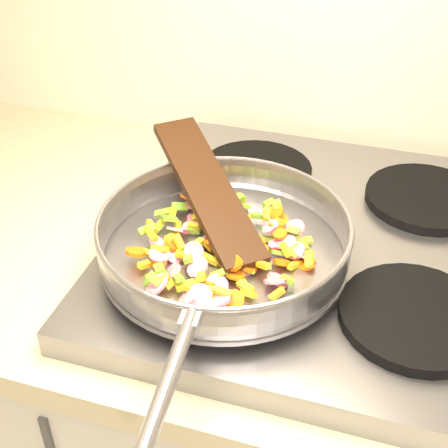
% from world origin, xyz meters
% --- Properties ---
extents(cooktop, '(0.60, 0.60, 0.04)m').
position_xyz_m(cooktop, '(-0.70, 1.67, 0.92)').
color(cooktop, '#939399').
rests_on(cooktop, counter_top).
extents(grate_fl, '(0.19, 0.19, 0.02)m').
position_xyz_m(grate_fl, '(-0.84, 1.52, 0.95)').
color(grate_fl, black).
rests_on(grate_fl, cooktop).
extents(grate_fr, '(0.19, 0.19, 0.02)m').
position_xyz_m(grate_fr, '(-0.56, 1.52, 0.95)').
color(grate_fr, black).
rests_on(grate_fr, cooktop).
extents(grate_bl, '(0.19, 0.19, 0.02)m').
position_xyz_m(grate_bl, '(-0.84, 1.81, 0.95)').
color(grate_bl, black).
rests_on(grate_bl, cooktop).
extents(grate_br, '(0.19, 0.19, 0.02)m').
position_xyz_m(grate_br, '(-0.56, 1.81, 0.95)').
color(grate_br, black).
rests_on(grate_br, cooktop).
extents(saute_pan, '(0.38, 0.55, 0.06)m').
position_xyz_m(saute_pan, '(-0.82, 1.56, 0.99)').
color(saute_pan, '#9E9EA5').
rests_on(saute_pan, grate_fl).
extents(vegetable_heap, '(0.26, 0.26, 0.05)m').
position_xyz_m(vegetable_heap, '(-0.82, 1.55, 0.98)').
color(vegetable_heap, yellow).
rests_on(vegetable_heap, saute_pan).
extents(wooden_spatula, '(0.23, 0.25, 0.09)m').
position_xyz_m(wooden_spatula, '(-0.86, 1.62, 1.02)').
color(wooden_spatula, black).
rests_on(wooden_spatula, saute_pan).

